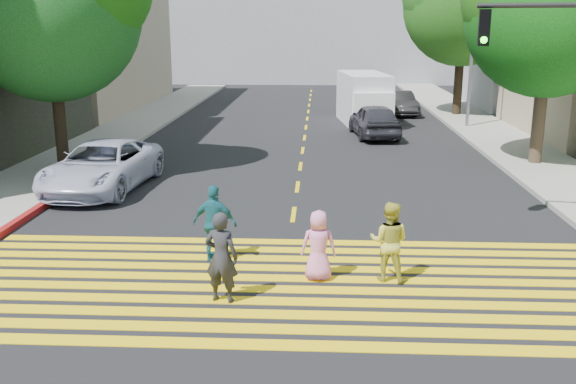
# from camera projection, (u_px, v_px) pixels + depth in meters

# --- Properties ---
(ground) EXTENTS (120.00, 120.00, 0.00)m
(ground) POSITION_uv_depth(u_px,v_px,m) (280.00, 312.00, 11.24)
(ground) COLOR black
(sidewalk_left) EXTENTS (3.00, 40.00, 0.15)m
(sidewalk_left) POSITION_uv_depth(u_px,v_px,m) (141.00, 122.00, 32.88)
(sidewalk_left) COLOR gray
(sidewalk_left) RESTS_ON ground
(sidewalk_right) EXTENTS (3.00, 60.00, 0.15)m
(sidewalk_right) POSITION_uv_depth(u_px,v_px,m) (518.00, 151.00, 25.31)
(sidewalk_right) COLOR gray
(sidewalk_right) RESTS_ON ground
(curb_red) EXTENTS (0.20, 8.00, 0.16)m
(curb_red) POSITION_uv_depth(u_px,v_px,m) (39.00, 208.00, 17.34)
(curb_red) COLOR maroon
(curb_red) RESTS_ON ground
(crosswalk) EXTENTS (13.40, 5.30, 0.01)m
(crosswalk) POSITION_uv_depth(u_px,v_px,m) (284.00, 284.00, 12.47)
(crosswalk) COLOR yellow
(crosswalk) RESTS_ON ground
(lane_line) EXTENTS (0.12, 34.40, 0.01)m
(lane_line) POSITION_uv_depth(u_px,v_px,m) (307.00, 123.00, 32.98)
(lane_line) COLOR yellow
(lane_line) RESTS_ON ground
(building_left_tan) EXTENTS (12.00, 16.00, 10.00)m
(building_left_tan) POSITION_uv_depth(u_px,v_px,m) (38.00, 23.00, 37.80)
(building_left_tan) COLOR tan
(building_left_tan) RESTS_ON ground
(building_right_grey) EXTENTS (10.00, 10.00, 10.00)m
(building_right_grey) POSITION_uv_depth(u_px,v_px,m) (561.00, 23.00, 38.25)
(building_right_grey) COLOR gray
(building_right_grey) RESTS_ON ground
(backdrop_block) EXTENTS (30.00, 8.00, 12.00)m
(backdrop_block) POSITION_uv_depth(u_px,v_px,m) (313.00, 12.00, 56.11)
(backdrop_block) COLOR gray
(backdrop_block) RESTS_ON ground
(tree_left) EXTENTS (7.42, 7.13, 8.34)m
(tree_left) POSITION_uv_depth(u_px,v_px,m) (52.00, 1.00, 20.37)
(tree_left) COLOR black
(tree_left) RESTS_ON ground
(tree_right_near) EXTENTS (6.75, 6.33, 8.21)m
(tree_right_near) POSITION_uv_depth(u_px,v_px,m) (552.00, 4.00, 21.48)
(tree_right_near) COLOR #35271A
(tree_right_near) RESTS_ON ground
(pedestrian_man) EXTENTS (0.70, 0.54, 1.70)m
(pedestrian_man) POSITION_uv_depth(u_px,v_px,m) (222.00, 257.00, 11.48)
(pedestrian_man) COLOR #27272C
(pedestrian_man) RESTS_ON ground
(pedestrian_woman) EXTENTS (0.91, 0.79, 1.59)m
(pedestrian_woman) POSITION_uv_depth(u_px,v_px,m) (389.00, 242.00, 12.47)
(pedestrian_woman) COLOR gold
(pedestrian_woman) RESTS_ON ground
(pedestrian_child) EXTENTS (0.69, 0.45, 1.41)m
(pedestrian_child) POSITION_uv_depth(u_px,v_px,m) (318.00, 246.00, 12.52)
(pedestrian_child) COLOR pink
(pedestrian_child) RESTS_ON ground
(pedestrian_extra) EXTENTS (1.03, 0.59, 1.65)m
(pedestrian_extra) POSITION_uv_depth(u_px,v_px,m) (215.00, 223.00, 13.53)
(pedestrian_extra) COLOR #1B5F73
(pedestrian_extra) RESTS_ON ground
(white_sedan) EXTENTS (2.82, 5.40, 1.45)m
(white_sedan) POSITION_uv_depth(u_px,v_px,m) (102.00, 166.00, 19.46)
(white_sedan) COLOR silver
(white_sedan) RESTS_ON ground
(dark_car_near) EXTENTS (2.28, 4.61, 1.51)m
(dark_car_near) POSITION_uv_depth(u_px,v_px,m) (374.00, 120.00, 28.65)
(dark_car_near) COLOR #27262E
(dark_car_near) RESTS_ON ground
(silver_car) EXTENTS (1.98, 4.44, 1.26)m
(silver_car) POSITION_uv_depth(u_px,v_px,m) (359.00, 98.00, 38.75)
(silver_car) COLOR #A8B0B6
(silver_car) RESTS_ON ground
(dark_car_parked) EXTENTS (1.85, 4.08, 1.30)m
(dark_car_parked) POSITION_uv_depth(u_px,v_px,m) (400.00, 103.00, 35.91)
(dark_car_parked) COLOR black
(dark_car_parked) RESTS_ON ground
(white_van) EXTENTS (2.62, 5.56, 2.53)m
(white_van) POSITION_uv_depth(u_px,v_px,m) (365.00, 100.00, 32.31)
(white_van) COLOR silver
(white_van) RESTS_ON ground
(street_lamp) EXTENTS (1.86, 0.65, 8.32)m
(street_lamp) POSITION_uv_depth(u_px,v_px,m) (470.00, 27.00, 29.84)
(street_lamp) COLOR slate
(street_lamp) RESTS_ON ground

